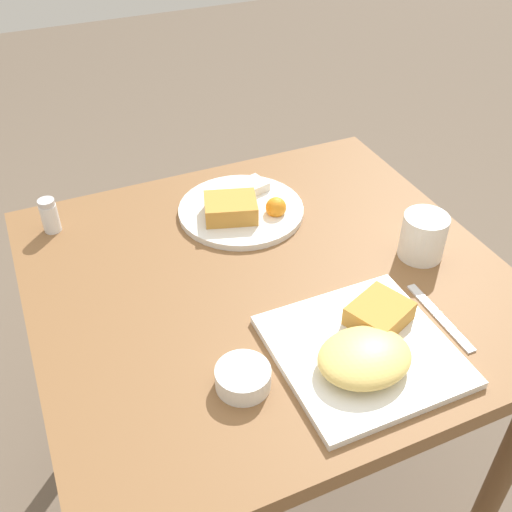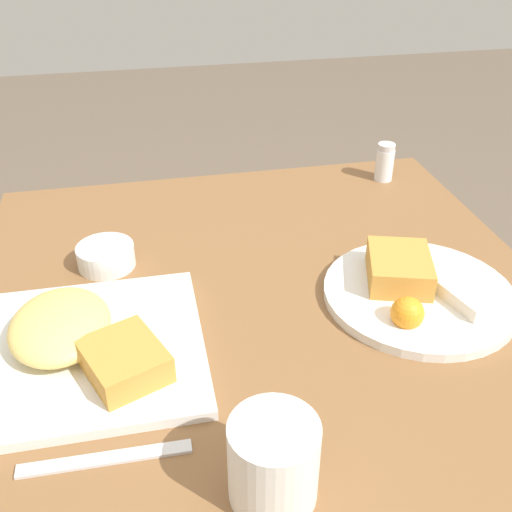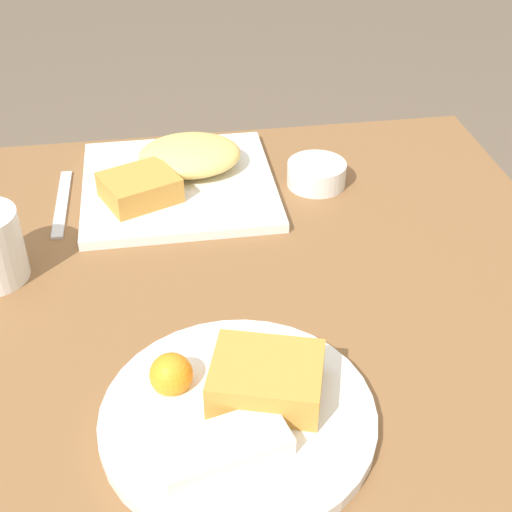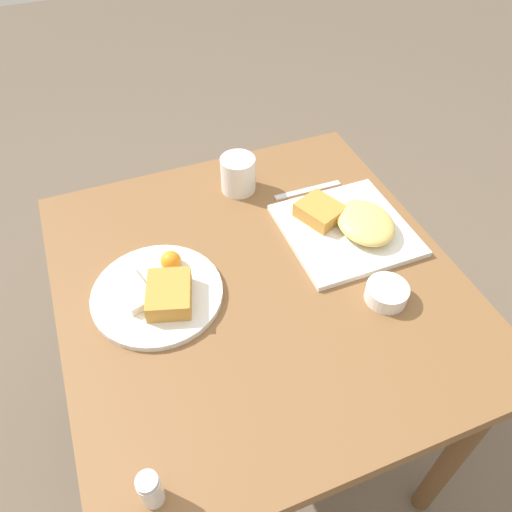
# 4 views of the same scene
# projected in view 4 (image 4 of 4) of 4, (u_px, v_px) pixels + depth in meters

# --- Properties ---
(ground_plane) EXTENTS (8.00, 8.00, 0.00)m
(ground_plane) POSITION_uv_depth(u_px,v_px,m) (258.00, 427.00, 1.59)
(ground_plane) COLOR brown
(dining_table) EXTENTS (0.88, 0.83, 0.73)m
(dining_table) POSITION_uv_depth(u_px,v_px,m) (258.00, 306.00, 1.13)
(dining_table) COLOR brown
(dining_table) RESTS_ON ground_plane
(plate_square_near) EXTENTS (0.28, 0.28, 0.06)m
(plate_square_near) POSITION_uv_depth(u_px,v_px,m) (350.00, 225.00, 1.14)
(plate_square_near) COLOR white
(plate_square_near) RESTS_ON dining_table
(plate_oval_far) EXTENTS (0.27, 0.27, 0.05)m
(plate_oval_far) POSITION_uv_depth(u_px,v_px,m) (158.00, 291.00, 1.02)
(plate_oval_far) COLOR white
(plate_oval_far) RESTS_ON dining_table
(sauce_ramekin) EXTENTS (0.09, 0.09, 0.03)m
(sauce_ramekin) POSITION_uv_depth(u_px,v_px,m) (387.00, 293.00, 1.01)
(sauce_ramekin) COLOR white
(sauce_ramekin) RESTS_ON dining_table
(salt_shaker) EXTENTS (0.04, 0.04, 0.07)m
(salt_shaker) POSITION_uv_depth(u_px,v_px,m) (151.00, 491.00, 0.74)
(salt_shaker) COLOR white
(salt_shaker) RESTS_ON dining_table
(butter_knife) EXTENTS (0.02, 0.18, 0.00)m
(butter_knife) POSITION_uv_depth(u_px,v_px,m) (308.00, 190.00, 1.26)
(butter_knife) COLOR silver
(butter_knife) RESTS_ON dining_table
(coffee_mug) EXTENTS (0.09, 0.09, 0.09)m
(coffee_mug) POSITION_uv_depth(u_px,v_px,m) (238.00, 174.00, 1.23)
(coffee_mug) COLOR white
(coffee_mug) RESTS_ON dining_table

